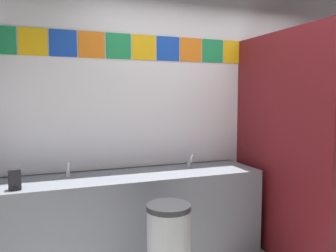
{
  "coord_description": "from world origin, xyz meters",
  "views": [
    {
      "loc": [
        -1.6,
        -1.81,
        1.55
      ],
      "look_at": [
        -0.61,
        0.84,
        1.3
      ],
      "focal_mm": 35.99,
      "sensor_mm": 36.0,
      "label": 1
    }
  ],
  "objects": [
    {
      "name": "faucet_right",
      "position": [
        -0.22,
        1.23,
        0.89
      ],
      "size": [
        0.04,
        0.1,
        0.14
      ],
      "color": "silver",
      "rests_on": "vanity_counter"
    },
    {
      "name": "faucet_left",
      "position": [
        -1.4,
        1.23,
        0.89
      ],
      "size": [
        0.04,
        0.1,
        0.14
      ],
      "color": "silver",
      "rests_on": "vanity_counter"
    },
    {
      "name": "soap_dispenser",
      "position": [
        -1.81,
        0.96,
        0.92
      ],
      "size": [
        0.09,
        0.09,
        0.16
      ],
      "color": "black",
      "rests_on": "vanity_counter"
    },
    {
      "name": "stall_divider",
      "position": [
        0.64,
        0.52,
        1.07
      ],
      "size": [
        0.92,
        1.34,
        2.15
      ],
      "color": "maroon",
      "rests_on": "ground_plane"
    },
    {
      "name": "toilet",
      "position": [
        1.08,
        1.04,
        0.3
      ],
      "size": [
        0.39,
        0.49,
        0.74
      ],
      "color": "white",
      "rests_on": "ground_plane"
    },
    {
      "name": "trash_bin",
      "position": [
        -0.73,
        0.49,
        0.37
      ],
      "size": [
        0.34,
        0.34,
        0.74
      ],
      "color": "#999EA3",
      "rests_on": "ground_plane"
    },
    {
      "name": "wall_back",
      "position": [
        0.0,
        1.48,
        1.38
      ],
      "size": [
        4.07,
        0.09,
        2.75
      ],
      "color": "silver",
      "rests_on": "ground_plane"
    },
    {
      "name": "vanity_counter",
      "position": [
        -0.81,
        1.14,
        0.43
      ],
      "size": [
        2.35,
        0.59,
        0.84
      ],
      "color": "slate",
      "rests_on": "ground_plane"
    }
  ]
}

